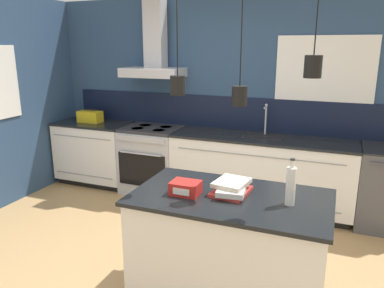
% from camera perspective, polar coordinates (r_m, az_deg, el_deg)
% --- Properties ---
extents(ground_plane, '(16.00, 16.00, 0.00)m').
position_cam_1_polar(ground_plane, '(3.66, -5.63, -18.21)').
color(ground_plane, tan).
rests_on(ground_plane, ground).
extents(wall_back, '(5.60, 2.33, 2.60)m').
position_cam_1_polar(wall_back, '(4.98, 4.03, 7.49)').
color(wall_back, navy).
rests_on(wall_back, ground_plane).
extents(wall_left, '(0.08, 3.80, 2.60)m').
position_cam_1_polar(wall_left, '(5.20, -26.93, 5.68)').
color(wall_left, navy).
rests_on(wall_left, ground_plane).
extents(counter_run_left, '(1.10, 0.64, 0.91)m').
position_cam_1_polar(counter_run_left, '(5.69, -14.39, -1.22)').
color(counter_run_left, black).
rests_on(counter_run_left, ground_plane).
extents(counter_run_sink, '(2.22, 0.64, 1.29)m').
position_cam_1_polar(counter_run_sink, '(4.73, 10.37, -4.25)').
color(counter_run_sink, black).
rests_on(counter_run_sink, ground_plane).
extents(oven_range, '(0.79, 0.66, 0.91)m').
position_cam_1_polar(oven_range, '(5.20, -6.03, -2.39)').
color(oven_range, '#B5B5BA').
rests_on(oven_range, ground_plane).
extents(kitchen_island, '(1.46, 0.85, 0.91)m').
position_cam_1_polar(kitchen_island, '(3.01, 5.68, -15.75)').
color(kitchen_island, black).
rests_on(kitchen_island, ground_plane).
extents(bottle_on_island, '(0.07, 0.07, 0.34)m').
position_cam_1_polar(bottle_on_island, '(2.68, 14.82, -6.11)').
color(bottle_on_island, silver).
rests_on(bottle_on_island, kitchen_island).
extents(book_stack, '(0.28, 0.36, 0.10)m').
position_cam_1_polar(book_stack, '(2.84, 6.08, -6.61)').
color(book_stack, '#B2332D').
rests_on(book_stack, kitchen_island).
extents(red_supply_box, '(0.21, 0.17, 0.10)m').
position_cam_1_polar(red_supply_box, '(2.81, -1.00, -6.70)').
color(red_supply_box, red).
rests_on(red_supply_box, kitchen_island).
extents(yellow_toolbox, '(0.34, 0.18, 0.19)m').
position_cam_1_polar(yellow_toolbox, '(5.60, -15.27, 4.06)').
color(yellow_toolbox, gold).
rests_on(yellow_toolbox, counter_run_left).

